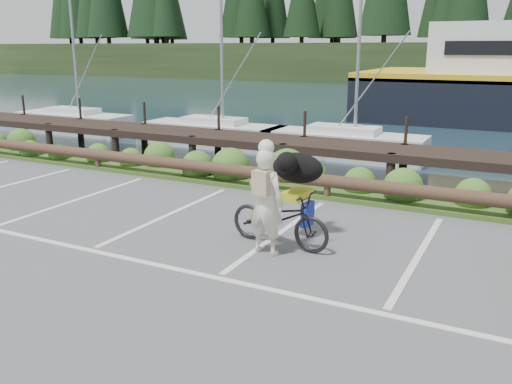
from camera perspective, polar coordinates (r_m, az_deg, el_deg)
ground at (r=8.81m, az=-2.78°, el=-8.11°), size 72.00×72.00×0.00m
harbor_backdrop at (r=85.69m, az=25.01°, el=11.35°), size 170.00×160.00×30.00m
vegetation_strip at (r=13.41m, az=8.49°, el=0.13°), size 34.00×1.60×0.10m
log_rail at (r=12.78m, az=7.47°, el=-0.80°), size 32.00×0.30×0.60m
bicycle at (r=9.65m, az=2.50°, el=-2.75°), size 2.02×0.89×1.03m
cyclist at (r=9.16m, az=1.06°, el=-1.07°), size 0.72×0.51×1.84m
dog at (r=9.97m, az=4.41°, el=2.55°), size 0.58×1.03×0.57m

